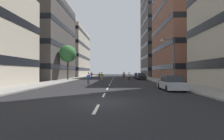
{
  "coord_description": "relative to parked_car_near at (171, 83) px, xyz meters",
  "views": [
    {
      "loc": [
        1.05,
        -10.46,
        1.91
      ],
      "look_at": [
        0.0,
        25.28,
        2.21
      ],
      "focal_mm": 26.71,
      "sensor_mm": 36.0,
      "label": 1
    }
  ],
  "objects": [
    {
      "name": "skater_6",
      "position": [
        -9.46,
        5.84,
        0.32
      ],
      "size": [
        0.56,
        0.92,
        1.78
      ],
      "color": "brown",
      "rests_on": "ground_plane"
    },
    {
      "name": "parked_car_far",
      "position": [
        0.0,
        21.09,
        0.0
      ],
      "size": [
        1.82,
        4.4,
        1.52
      ],
      "color": "black",
      "rests_on": "ground_plane"
    },
    {
      "name": "building_left_mid",
      "position": [
        -25.35,
        23.84,
        9.13
      ],
      "size": [
        14.36,
        19.05,
        19.47
      ],
      "color": "#4C4744",
      "rests_on": "ground_plane"
    },
    {
      "name": "sidewalk_left",
      "position": [
        -16.28,
        22.72,
        -0.63
      ],
      "size": [
        3.89,
        71.86,
        0.14
      ],
      "primitive_type": "cube",
      "color": "gray",
      "rests_on": "ground_plane"
    },
    {
      "name": "building_left_far",
      "position": [
        -25.35,
        48.81,
        8.63
      ],
      "size": [
        14.36,
        22.64,
        18.48
      ],
      "color": "#BCB29E",
      "rests_on": "ground_plane"
    },
    {
      "name": "parked_car_mid",
      "position": [
        0.0,
        27.46,
        0.0
      ],
      "size": [
        1.82,
        4.4,
        1.52
      ],
      "color": "navy",
      "rests_on": "ground_plane"
    },
    {
      "name": "street_tree_near",
      "position": [
        -16.28,
        19.01,
        5.05
      ],
      "size": [
        3.7,
        3.7,
        7.5
      ],
      "color": "#4C3823",
      "rests_on": "sidewalk_left"
    },
    {
      "name": "lane_markings",
      "position": [
        -6.57,
        21.32,
        -0.7
      ],
      "size": [
        0.16,
        62.2,
        0.01
      ],
      "color": "silver",
      "rests_on": "ground_plane"
    },
    {
      "name": "building_right_far",
      "position": [
        12.21,
        48.81,
        17.63
      ],
      "size": [
        14.36,
        17.91,
        36.47
      ],
      "color": "#4C4744",
      "rests_on": "ground_plane"
    },
    {
      "name": "skater_3",
      "position": [
        -12.06,
        25.8,
        0.29
      ],
      "size": [
        0.56,
        0.92,
        1.78
      ],
      "color": "brown",
      "rests_on": "ground_plane"
    },
    {
      "name": "sidewalk_right",
      "position": [
        3.15,
        22.72,
        -0.63
      ],
      "size": [
        3.89,
        71.86,
        0.14
      ],
      "primitive_type": "cube",
      "color": "gray",
      "rests_on": "ground_plane"
    },
    {
      "name": "skater_2",
      "position": [
        -3.6,
        26.21,
        0.32
      ],
      "size": [
        0.54,
        0.91,
        1.78
      ],
      "color": "brown",
      "rests_on": "ground_plane"
    },
    {
      "name": "streetlamp_right",
      "position": [
        2.39,
        6.94,
        3.44
      ],
      "size": [
        2.13,
        0.3,
        6.5
      ],
      "color": "#3F3F44",
      "rests_on": "sidewalk_right"
    },
    {
      "name": "skater_1",
      "position": [
        -3.06,
        16.35,
        0.29
      ],
      "size": [
        0.57,
        0.92,
        1.78
      ],
      "color": "brown",
      "rests_on": "ground_plane"
    },
    {
      "name": "skater_4",
      "position": [
        -8.59,
        16.58,
        0.29
      ],
      "size": [
        0.57,
        0.92,
        1.78
      ],
      "color": "brown",
      "rests_on": "ground_plane"
    },
    {
      "name": "skater_5",
      "position": [
        -3.86,
        23.71,
        0.32
      ],
      "size": [
        0.56,
        0.92,
        1.78
      ],
      "color": "brown",
      "rests_on": "ground_plane"
    },
    {
      "name": "building_right_mid",
      "position": [
        12.21,
        23.84,
        11.51
      ],
      "size": [
        14.36,
        19.04,
        24.23
      ],
      "color": "brown",
      "rests_on": "ground_plane"
    },
    {
      "name": "parked_car_near",
      "position": [
        0.0,
        0.0,
        0.0
      ],
      "size": [
        1.82,
        4.4,
        1.52
      ],
      "color": "#B2B7BF",
      "rests_on": "ground_plane"
    },
    {
      "name": "skater_0",
      "position": [
        -9.56,
        21.14,
        0.32
      ],
      "size": [
        0.56,
        0.92,
        1.78
      ],
      "color": "brown",
      "rests_on": "ground_plane"
    },
    {
      "name": "ground_plane",
      "position": [
        -6.57,
        19.46,
        -0.7
      ],
      "size": [
        156.78,
        156.78,
        0.0
      ],
      "primitive_type": "plane",
      "color": "black"
    }
  ]
}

